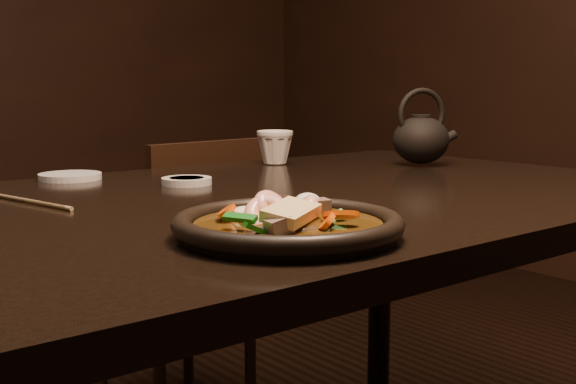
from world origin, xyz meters
TOP-DOWN VIEW (x-y plane):
  - table at (0.00, 0.00)m, footprint 1.60×0.90m
  - chair at (0.32, 0.71)m, footprint 0.40×0.40m
  - plate at (-0.13, -0.28)m, footprint 0.28×0.28m
  - stirfry at (-0.13, -0.28)m, footprint 0.17×0.18m
  - soy_dish at (0.01, 0.19)m, footprint 0.09×0.09m
  - saucer_right at (-0.12, 0.39)m, footprint 0.12×0.12m
  - tea_cup at (0.35, 0.35)m, footprint 0.09×0.09m
  - chopsticks at (-0.28, 0.17)m, footprint 0.05×0.23m
  - teapot at (0.59, 0.13)m, footprint 0.15×0.13m

SIDE VIEW (x-z plane):
  - chair at x=0.32m, z-range 0.04..0.82m
  - table at x=0.00m, z-range 0.30..1.05m
  - chopsticks at x=-0.28m, z-range 0.75..0.76m
  - saucer_right at x=-0.12m, z-range 0.75..0.76m
  - soy_dish at x=0.01m, z-range 0.75..0.76m
  - plate at x=-0.13m, z-range 0.75..0.78m
  - stirfry at x=-0.13m, z-range 0.74..0.80m
  - tea_cup at x=0.35m, z-range 0.75..0.83m
  - teapot at x=0.59m, z-range 0.73..0.90m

